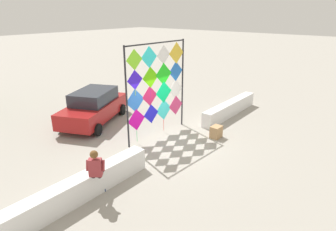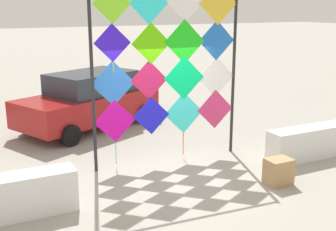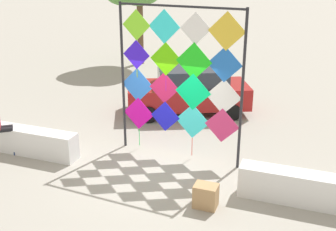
# 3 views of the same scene
# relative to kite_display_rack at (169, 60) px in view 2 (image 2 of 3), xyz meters

# --- Properties ---
(ground) EXTENTS (120.00, 120.00, 0.00)m
(ground) POSITION_rel_kite_display_rack_xyz_m (-0.28, -1.07, -2.26)
(ground) COLOR #9E998E
(kite_display_rack) EXTENTS (3.32, 0.28, 3.97)m
(kite_display_rack) POSITION_rel_kite_display_rack_xyz_m (0.00, 0.00, 0.00)
(kite_display_rack) COLOR #232328
(kite_display_rack) RESTS_ON ground
(parked_car) EXTENTS (4.40, 3.27, 1.57)m
(parked_car) POSITION_rel_kite_display_rack_xyz_m (-0.81, 3.36, -1.46)
(parked_car) COLOR maroon
(parked_car) RESTS_ON ground
(cardboard_box_large) EXTENTS (0.50, 0.38, 0.51)m
(cardboard_box_large) POSITION_rel_kite_display_rack_xyz_m (1.32, -2.12, -2.00)
(cardboard_box_large) COLOR tan
(cardboard_box_large) RESTS_ON ground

